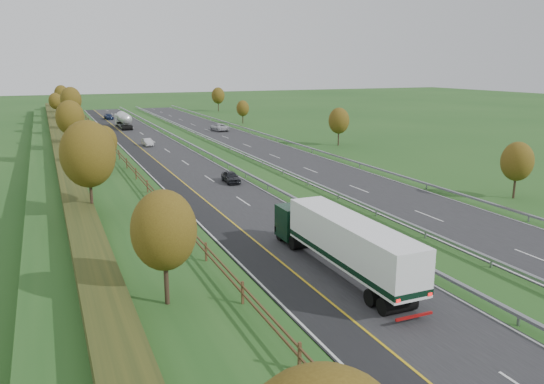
{
  "coord_description": "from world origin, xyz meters",
  "views": [
    {
      "loc": [
        -16.9,
        -14.79,
        13.77
      ],
      "look_at": [
        2.05,
        29.28,
        2.2
      ],
      "focal_mm": 35.0,
      "sensor_mm": 36.0,
      "label": 1
    }
  ],
  "objects_px": {
    "car_small_far": "(109,117)",
    "car_oncoming": "(219,127)",
    "car_dark_near": "(231,177)",
    "car_silver_mid": "(147,142)",
    "box_lorry": "(342,242)",
    "road_tanker": "(123,120)"
  },
  "relations": [
    {
      "from": "box_lorry",
      "to": "car_silver_mid",
      "type": "bearing_deg",
      "value": 91.2
    },
    {
      "from": "car_dark_near",
      "to": "car_small_far",
      "type": "height_order",
      "value": "car_dark_near"
    },
    {
      "from": "car_dark_near",
      "to": "car_small_far",
      "type": "relative_size",
      "value": 0.87
    },
    {
      "from": "car_silver_mid",
      "to": "box_lorry",
      "type": "bearing_deg",
      "value": -92.2
    },
    {
      "from": "box_lorry",
      "to": "car_silver_mid",
      "type": "distance_m",
      "value": 63.39
    },
    {
      "from": "car_dark_near",
      "to": "car_silver_mid",
      "type": "distance_m",
      "value": 33.7
    },
    {
      "from": "box_lorry",
      "to": "road_tanker",
      "type": "height_order",
      "value": "box_lorry"
    },
    {
      "from": "car_dark_near",
      "to": "car_small_far",
      "type": "bearing_deg",
      "value": 96.08
    },
    {
      "from": "car_small_far",
      "to": "car_oncoming",
      "type": "distance_m",
      "value": 39.09
    },
    {
      "from": "box_lorry",
      "to": "car_small_far",
      "type": "distance_m",
      "value": 113.37
    },
    {
      "from": "box_lorry",
      "to": "car_silver_mid",
      "type": "xyz_separation_m",
      "value": [
        -1.33,
        63.36,
        -1.66
      ]
    },
    {
      "from": "car_silver_mid",
      "to": "car_oncoming",
      "type": "bearing_deg",
      "value": 37.64
    },
    {
      "from": "box_lorry",
      "to": "car_dark_near",
      "type": "bearing_deg",
      "value": 85.38
    },
    {
      "from": "car_dark_near",
      "to": "road_tanker",
      "type": "bearing_deg",
      "value": 96.29
    },
    {
      "from": "car_silver_mid",
      "to": "road_tanker",
      "type": "bearing_deg",
      "value": 86.3
    },
    {
      "from": "box_lorry",
      "to": "road_tanker",
      "type": "distance_m",
      "value": 92.67
    },
    {
      "from": "road_tanker",
      "to": "car_silver_mid",
      "type": "xyz_separation_m",
      "value": [
        -0.15,
        -29.3,
        -1.19
      ]
    },
    {
      "from": "box_lorry",
      "to": "car_small_far",
      "type": "bearing_deg",
      "value": 91.03
    },
    {
      "from": "car_dark_near",
      "to": "car_oncoming",
      "type": "relative_size",
      "value": 0.72
    },
    {
      "from": "box_lorry",
      "to": "car_small_far",
      "type": "height_order",
      "value": "box_lorry"
    },
    {
      "from": "car_silver_mid",
      "to": "car_oncoming",
      "type": "relative_size",
      "value": 0.69
    },
    {
      "from": "car_dark_near",
      "to": "car_silver_mid",
      "type": "height_order",
      "value": "car_dark_near"
    }
  ]
}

